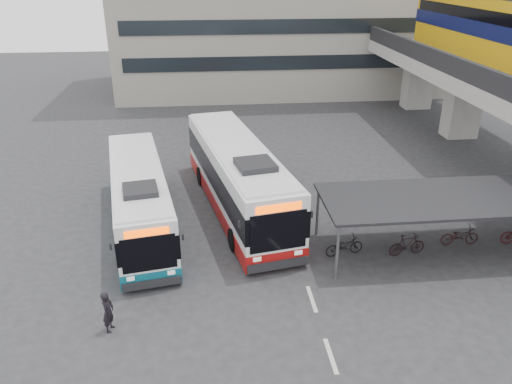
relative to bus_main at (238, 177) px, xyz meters
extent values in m
plane|color=#28282B|center=(-0.29, -7.94, -1.71)|extent=(120.00, 120.00, 0.00)
cube|color=gray|center=(16.71, 10.06, 0.59)|extent=(2.20, 1.60, 4.60)
cube|color=gray|center=(16.71, 18.06, 0.59)|extent=(2.20, 1.60, 4.60)
cube|color=black|center=(12.96, 4.06, 4.34)|extent=(0.35, 32.00, 1.10)
cube|color=#C9940B|center=(16.71, 6.64, 5.89)|extent=(2.90, 20.00, 3.90)
cube|color=#0A0F39|center=(16.71, 6.64, 6.09)|extent=(2.98, 20.02, 0.90)
cube|color=black|center=(16.71, 6.64, 6.89)|extent=(2.96, 19.20, 0.70)
cylinder|color=#595B60|center=(3.41, -3.14, -0.51)|extent=(0.12, 0.12, 2.40)
cylinder|color=#595B60|center=(3.41, -6.74, -0.51)|extent=(0.12, 0.12, 2.40)
cube|color=black|center=(8.21, -4.94, 0.77)|extent=(10.00, 4.00, 0.12)
imported|color=black|center=(4.21, -4.94, -1.26)|extent=(1.71, 0.60, 0.90)
imported|color=black|center=(6.88, -4.94, -1.21)|extent=(1.66, 0.47, 1.00)
imported|color=black|center=(9.54, -4.94, -1.26)|extent=(1.71, 0.60, 0.90)
cube|color=beige|center=(2.21, -10.94, -1.71)|extent=(0.15, 1.60, 0.01)
cube|color=beige|center=(2.21, -7.94, -1.71)|extent=(0.15, 1.60, 0.01)
cube|color=white|center=(0.00, 0.02, 0.18)|extent=(4.94, 12.71, 2.85)
cube|color=#970E0D|center=(0.00, 0.02, -1.14)|extent=(4.99, 12.75, 0.78)
cube|color=black|center=(0.00, 0.02, 0.31)|extent=(5.00, 12.74, 1.19)
cube|color=#EF4400|center=(1.17, -6.09, 1.24)|extent=(1.83, 0.43, 0.31)
cube|color=black|center=(0.58, -3.04, 1.83)|extent=(1.87, 1.93, 0.29)
cylinder|color=black|center=(-0.47, -4.12, -1.19)|extent=(0.50, 1.08, 1.04)
cylinder|color=black|center=(0.56, 3.67, -1.19)|extent=(0.50, 1.08, 1.04)
cube|color=white|center=(-4.70, -1.49, -0.07)|extent=(4.13, 11.04, 2.48)
cube|color=#0B5467|center=(-4.70, -1.49, -1.22)|extent=(4.18, 11.08, 0.68)
cube|color=black|center=(-4.70, -1.49, 0.04)|extent=(4.19, 11.07, 1.04)
cube|color=#EF4400|center=(-3.77, -6.81, 0.85)|extent=(1.60, 0.36, 0.27)
cube|color=black|center=(-4.24, -4.15, 1.37)|extent=(1.61, 1.66, 0.25)
cylinder|color=black|center=(-5.16, -5.08, -1.26)|extent=(0.42, 0.93, 0.90)
cylinder|color=black|center=(-4.17, 1.68, -1.26)|extent=(0.42, 0.93, 0.90)
imported|color=black|center=(-5.01, -8.92, -0.95)|extent=(0.48, 0.62, 1.52)
camera|label=1|loc=(-1.43, -22.94, 9.74)|focal=35.00mm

